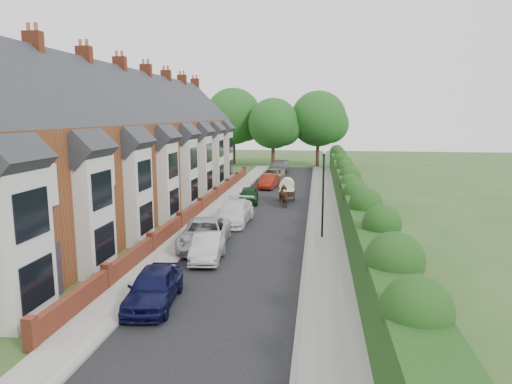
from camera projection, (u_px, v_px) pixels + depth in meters
ground at (254, 257)px, 22.79m from camera, size 140.00×140.00×0.00m
road at (268, 211)px, 33.60m from camera, size 6.00×58.00×0.02m
pavement_hedge_side at (324, 212)px, 33.05m from camera, size 2.20×58.00×0.12m
pavement_house_side at (217, 209)px, 34.11m from camera, size 1.70×58.00×0.12m
kerb_hedge_side at (310, 212)px, 33.19m from camera, size 0.18×58.00×0.13m
kerb_house_side at (227, 209)px, 34.00m from camera, size 0.18×58.00×0.13m
hedge at (350, 192)px, 32.55m from camera, size 2.10×58.00×2.85m
terrace_row at (126, 150)px, 33.24m from camera, size 9.05×40.50×11.50m
garden_wall_row at (200, 206)px, 33.19m from camera, size 0.35×40.35×1.10m
lamppost at (323, 182)px, 25.69m from camera, size 0.32×0.32×5.16m
tree_far_left at (276, 125)px, 61.34m from camera, size 7.14×6.80×9.29m
tree_far_right at (321, 120)px, 62.39m from camera, size 7.98×7.60×10.31m
tree_far_back at (236, 118)px, 64.91m from camera, size 8.40×8.00×10.82m
car_navy at (154, 287)px, 17.00m from camera, size 2.05×4.25×1.40m
car_silver_a at (207, 247)px, 22.39m from camera, size 1.81×4.03×1.28m
car_silver_b at (205, 234)px, 24.41m from camera, size 3.05×5.61×1.49m
car_white at (234, 212)px, 29.81m from camera, size 2.27×5.19×1.49m
car_green at (249, 195)px, 36.76m from camera, size 1.91×3.91×1.28m
car_red at (269, 181)px, 44.19m from camera, size 1.82×4.11×1.31m
car_beige at (272, 175)px, 48.76m from camera, size 2.57×4.90×1.32m
car_grey at (279, 168)px, 55.12m from camera, size 2.37×5.15×1.46m
horse at (285, 196)px, 35.37m from camera, size 1.52×2.09×1.60m
horse_cart at (287, 188)px, 37.32m from camera, size 1.23×2.71×1.96m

